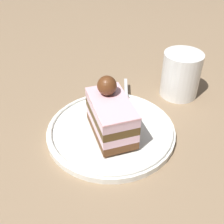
% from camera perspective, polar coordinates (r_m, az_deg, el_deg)
% --- Properties ---
extents(ground_plane, '(2.40, 2.40, 0.00)m').
position_cam_1_polar(ground_plane, '(0.48, 0.64, -5.04)').
color(ground_plane, '#866C50').
extents(dessert_plate, '(0.22, 0.22, 0.02)m').
position_cam_1_polar(dessert_plate, '(0.49, 0.00, -3.55)').
color(dessert_plate, white).
rests_on(dessert_plate, ground_plane).
extents(cake_slice, '(0.09, 0.12, 0.09)m').
position_cam_1_polar(cake_slice, '(0.45, -0.06, -0.75)').
color(cake_slice, '#5C3318').
rests_on(cake_slice, dessert_plate).
extents(fork, '(0.08, 0.10, 0.00)m').
position_cam_1_polar(fork, '(0.55, 2.89, 3.10)').
color(fork, silver).
rests_on(fork, dessert_plate).
extents(drink_glass_near, '(0.08, 0.08, 0.09)m').
position_cam_1_polar(drink_glass_near, '(0.58, 13.67, 7.14)').
color(drink_glass_near, white).
rests_on(drink_glass_near, ground_plane).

